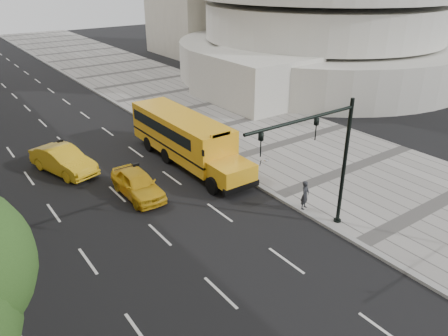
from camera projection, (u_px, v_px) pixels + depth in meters
ground at (134, 189)px, 24.96m from camera, size 140.00×140.00×0.00m
sidewalk_museum at (287, 143)px, 31.29m from camera, size 12.00×140.00×0.15m
curb_museum at (219, 163)px, 28.11m from camera, size 0.30×140.00×0.15m
school_bus at (184, 135)px, 27.95m from camera, size 2.96×11.56×3.19m
taxi_near at (138, 184)px, 23.97m from camera, size 1.77×4.32×1.46m
taxi_far at (63, 160)px, 26.69m from camera, size 3.06×5.18×1.61m
pedestrian at (305, 195)px, 22.40m from camera, size 0.66×0.55×1.56m
traffic_signal at (325, 154)px, 19.16m from camera, size 6.18×0.36×6.40m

